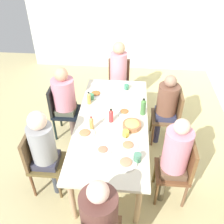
{
  "coord_description": "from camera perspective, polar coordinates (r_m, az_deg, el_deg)",
  "views": [
    {
      "loc": [
        2.52,
        0.21,
        2.86
      ],
      "look_at": [
        0.0,
        0.0,
        0.9
      ],
      "focal_mm": 40.07,
      "sensor_mm": 36.0,
      "label": 1
    }
  ],
  "objects": [
    {
      "name": "plate_5",
      "position": [
        3.11,
        -6.24,
        -4.85
      ],
      "size": [
        0.25,
        0.25,
        0.04
      ],
      "color": "white",
      "rests_on": "dining_table"
    },
    {
      "name": "dining_table",
      "position": [
        3.34,
        0.0,
        -3.06
      ],
      "size": [
        2.1,
        0.94,
        0.75
      ],
      "color": "beige",
      "rests_on": "ground_plane"
    },
    {
      "name": "cup_1",
      "position": [
        3.06,
        3.15,
        -4.93
      ],
      "size": [
        0.12,
        0.08,
        0.07
      ],
      "color": "yellow",
      "rests_on": "dining_table"
    },
    {
      "name": "chair_1",
      "position": [
        3.15,
        15.13,
        -12.3
      ],
      "size": [
        0.4,
        0.4,
        0.9
      ],
      "color": "brown",
      "rests_on": "ground_plane"
    },
    {
      "name": "person_0",
      "position": [
        2.43,
        -2.87,
        -22.79
      ],
      "size": [
        0.34,
        0.34,
        1.23
      ],
      "color": "#433F46",
      "rests_on": "ground_plane"
    },
    {
      "name": "bottle_2",
      "position": [
        3.13,
        -4.7,
        -2.61
      ],
      "size": [
        0.05,
        0.05,
        0.2
      ],
      "color": "#C99346",
      "rests_on": "dining_table"
    },
    {
      "name": "person_1",
      "position": [
        2.96,
        14.13,
        -9.4
      ],
      "size": [
        0.3,
        0.3,
        1.25
      ],
      "color": "brown",
      "rests_on": "ground_plane"
    },
    {
      "name": "bottle_1",
      "position": [
        3.23,
        -0.23,
        -0.86
      ],
      "size": [
        0.06,
        0.06,
        0.2
      ],
      "color": "red",
      "rests_on": "dining_table"
    },
    {
      "name": "chair_5",
      "position": [
        4.6,
        1.5,
        7.08
      ],
      "size": [
        0.4,
        0.4,
        0.9
      ],
      "color": "brown",
      "rests_on": "ground_plane"
    },
    {
      "name": "chair_4",
      "position": [
        3.26,
        -16.12,
        -10.31
      ],
      "size": [
        0.4,
        0.4,
        0.9
      ],
      "color": "brown",
      "rests_on": "ground_plane"
    },
    {
      "name": "plate_3",
      "position": [
        3.43,
        2.84,
        0.03
      ],
      "size": [
        0.21,
        0.21,
        0.04
      ],
      "color": "white",
      "rests_on": "dining_table"
    },
    {
      "name": "plate_2",
      "position": [
        2.9,
        -2.11,
        -8.65
      ],
      "size": [
        0.2,
        0.2,
        0.04
      ],
      "color": "white",
      "rests_on": "dining_table"
    },
    {
      "name": "chair_2",
      "position": [
        3.99,
        -11.61,
        0.83
      ],
      "size": [
        0.4,
        0.4,
        0.9
      ],
      "color": "black",
      "rests_on": "ground_plane"
    },
    {
      "name": "person_4",
      "position": [
        3.06,
        -15.29,
        -7.52
      ],
      "size": [
        0.3,
        0.3,
        1.25
      ],
      "color": "#373741",
      "rests_on": "ground_plane"
    },
    {
      "name": "plate_4",
      "position": [
        3.8,
        -3.72,
        4.17
      ],
      "size": [
        0.25,
        0.25,
        0.04
      ],
      "color": "white",
      "rests_on": "dining_table"
    },
    {
      "name": "ground_plane",
      "position": [
        3.82,
        0.0,
        -10.72
      ],
      "size": [
        7.07,
        7.07,
        0.0
      ],
      "primitive_type": "plane",
      "color": "tan"
    },
    {
      "name": "bottle_3",
      "position": [
        3.36,
        7.14,
        1.13
      ],
      "size": [
        0.07,
        0.07,
        0.25
      ],
      "color": "#457C41",
      "rests_on": "dining_table"
    },
    {
      "name": "cup_0",
      "position": [
        3.69,
        -4.82,
        3.48
      ],
      "size": [
        0.12,
        0.08,
        0.08
      ],
      "color": "#418A59",
      "rests_on": "dining_table"
    },
    {
      "name": "plate_1",
      "position": [
        2.77,
        3.18,
        -11.45
      ],
      "size": [
        0.24,
        0.24,
        0.04
      ],
      "color": "silver",
      "rests_on": "dining_table"
    },
    {
      "name": "plate_0",
      "position": [
        2.95,
        3.67,
        -7.62
      ],
      "size": [
        0.23,
        0.23,
        0.04
      ],
      "color": "white",
      "rests_on": "dining_table"
    },
    {
      "name": "person_3",
      "position": [
        3.77,
        12.24,
        1.89
      ],
      "size": [
        0.3,
        0.3,
        1.17
      ],
      "color": "#313152",
      "rests_on": "ground_plane"
    },
    {
      "name": "wall_left",
      "position": [
        5.75,
        2.7,
        22.0
      ],
      "size": [
        0.12,
        4.22,
        2.6
      ],
      "primitive_type": "cube",
      "color": "silver",
      "rests_on": "ground_plane"
    },
    {
      "name": "cup_2",
      "position": [
        2.78,
        5.8,
        -10.33
      ],
      "size": [
        0.12,
        0.09,
        0.1
      ],
      "color": "#4D8669",
      "rests_on": "dining_table"
    },
    {
      "name": "chair_3",
      "position": [
        3.9,
        13.2,
        -0.43
      ],
      "size": [
        0.4,
        0.4,
        0.9
      ],
      "color": "brown",
      "rests_on": "ground_plane"
    },
    {
      "name": "person_2",
      "position": [
        3.84,
        -10.75,
        3.49
      ],
      "size": [
        0.34,
        0.34,
        1.22
      ],
      "color": "brown",
      "rests_on": "ground_plane"
    },
    {
      "name": "bottle_0",
      "position": [
        3.57,
        -5.28,
        3.12
      ],
      "size": [
        0.05,
        0.05,
        0.19
      ],
      "color": "gold",
      "rests_on": "dining_table"
    },
    {
      "name": "cup_3",
      "position": [
        3.91,
        3.32,
        5.73
      ],
      "size": [
        0.11,
        0.07,
        0.08
      ],
      "color": "#428E69",
      "rests_on": "dining_table"
    },
    {
      "name": "person_5",
      "position": [
        4.4,
        1.48,
        9.29
      ],
      "size": [
        0.3,
        0.3,
        1.29
      ],
      "color": "#373B51",
      "rests_on": "ground_plane"
    },
    {
      "name": "bowl_0",
      "position": [
        3.18,
        4.58,
        -2.93
      ],
      "size": [
        0.24,
        0.24,
        0.08
      ],
      "color": "#A16540",
      "rests_on": "dining_table"
    }
  ]
}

